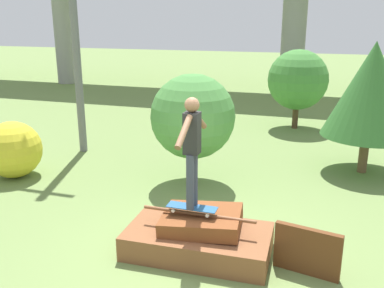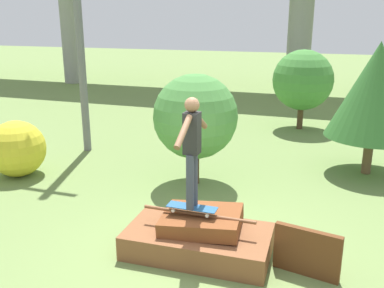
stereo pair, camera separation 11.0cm
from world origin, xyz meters
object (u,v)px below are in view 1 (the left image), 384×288
Objects in this scene: tree_behind_right at (298,80)px; skateboard at (192,208)px; skater at (192,145)px; bush_yellow_flowering at (13,150)px; tree_behind_left at (193,117)px; tree_mid_back at (371,90)px.

skateboard is at bearing -95.88° from tree_behind_right.
skater is at bearing -95.88° from tree_behind_right.
tree_behind_right is at bearing 48.69° from bush_yellow_flowering.
tree_behind_left is (-0.86, 2.74, -0.24)m from skater.
skater is 8.43m from tree_behind_right.
tree_behind_right reaches higher than tree_behind_left.
tree_mid_back reaches higher than tree_behind_left.
skater reaches higher than bush_yellow_flowering.
tree_behind_right reaches higher than skater.
tree_behind_right is (0.86, 8.39, 0.84)m from skateboard.
tree_behind_left is 1.87× the size of bush_yellow_flowering.
bush_yellow_flowering is at bearing 158.55° from skater.
bush_yellow_flowering is (-4.84, 1.90, -1.09)m from skater.
tree_behind_right is (1.72, 5.65, 0.09)m from tree_behind_left.
tree_behind_left is 0.79× the size of tree_mid_back.
skateboard is at bearing -21.45° from bush_yellow_flowering.
tree_behind_right is at bearing 73.06° from tree_behind_left.
skateboard is 0.60× the size of bush_yellow_flowering.
skateboard is 2.97m from tree_behind_left.
tree_mid_back is at bearing 59.53° from skater.
tree_behind_left is 0.94× the size of tree_behind_right.
tree_behind_left reaches higher than skateboard.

